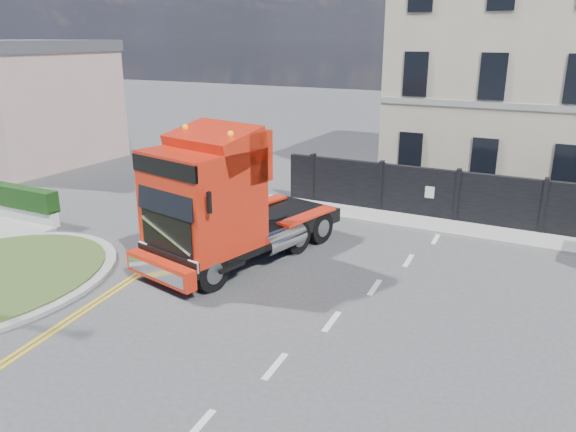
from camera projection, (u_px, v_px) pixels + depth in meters
The scene contains 6 objects.
ground at pixel (240, 292), 15.63m from camera, with size 120.00×120.00×0.00m, color #424244.
seaside_bldg_pink at pixel (20, 108), 31.13m from camera, with size 8.00×8.00×6.00m, color #CCA99F.
hoarding_fence at pixel (529, 206), 20.03m from camera, with size 18.80×0.25×2.00m.
georgian_building at pixel (547, 60), 25.14m from camera, with size 12.30×10.30×12.80m.
pavement_far at pixel (507, 236), 19.80m from camera, with size 20.00×1.60×0.12m, color #989893.
truck at pixel (220, 206), 16.94m from camera, with size 4.07×7.44×4.22m.
Camera 1 is at (7.79, -12.00, 6.79)m, focal length 35.00 mm.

